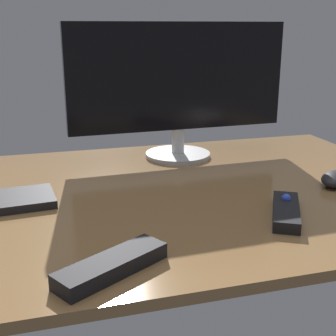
{
  "coord_description": "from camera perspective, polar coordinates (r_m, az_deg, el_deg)",
  "views": [
    {
      "loc": [
        -21.32,
        -96.55,
        38.25
      ],
      "look_at": [
        5.86,
        -1.7,
        8.0
      ],
      "focal_mm": 49.64,
      "sensor_mm": 36.0,
      "label": 1
    }
  ],
  "objects": [
    {
      "name": "desk",
      "position": [
        1.06,
        -3.32,
        -3.63
      ],
      "size": [
        140.0,
        84.0,
        2.0
      ],
      "primitive_type": "cube",
      "color": "olive",
      "rests_on": "ground"
    },
    {
      "name": "tv_remote",
      "position": [
        0.73,
        -6.91,
        -11.79
      ],
      "size": [
        19.02,
        14.21,
        2.55
      ],
      "primitive_type": "cube",
      "rotation": [
        0.0,
        0.0,
        0.53
      ],
      "color": "black",
      "rests_on": "desk"
    },
    {
      "name": "media_remote",
      "position": [
        0.95,
        14.29,
        -5.13
      ],
      "size": [
        12.61,
        17.46,
        3.53
      ],
      "rotation": [
        0.0,
        0.0,
        1.07
      ],
      "color": "black",
      "rests_on": "desk"
    },
    {
      "name": "monitor",
      "position": [
        1.3,
        1.28,
        10.27
      ],
      "size": [
        61.91,
        18.6,
        37.41
      ],
      "rotation": [
        0.0,
        0.0,
        0.03
      ],
      "color": "silver",
      "rests_on": "desk"
    }
  ]
}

